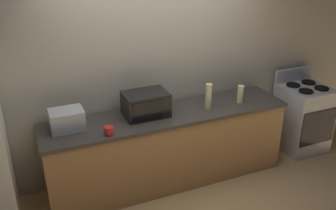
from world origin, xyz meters
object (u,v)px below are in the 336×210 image
at_px(stove_range, 302,117).
at_px(bottle_vinegar, 240,94).
at_px(microwave, 146,104).
at_px(mug_red, 109,131).
at_px(bottle_hand_soap, 209,96).
at_px(toaster_oven, 67,120).

bearing_deg(stove_range, bottle_vinegar, -177.03).
bearing_deg(microwave, mug_red, -150.69).
relative_size(stove_range, microwave, 2.25).
bearing_deg(bottle_hand_soap, microwave, 172.30).
xyz_separation_m(bottle_vinegar, bottle_hand_soap, (-0.43, 0.01, 0.04)).
xyz_separation_m(microwave, toaster_oven, (-0.85, 0.01, -0.03)).
distance_m(bottle_vinegar, bottle_hand_soap, 0.43).
xyz_separation_m(bottle_hand_soap, mug_red, (-1.22, -0.18, -0.10)).
relative_size(microwave, bottle_vinegar, 2.30).
xyz_separation_m(stove_range, bottle_vinegar, (-1.08, -0.06, 0.54)).
bearing_deg(toaster_oven, microwave, -0.82).
relative_size(toaster_oven, bottle_hand_soap, 1.16).
bearing_deg(microwave, bottle_vinegar, -5.13).
height_order(microwave, mug_red, microwave).
xyz_separation_m(toaster_oven, bottle_hand_soap, (1.58, -0.11, 0.04)).
distance_m(microwave, toaster_oven, 0.85).
bearing_deg(microwave, toaster_oven, 179.18).
xyz_separation_m(toaster_oven, mug_red, (0.36, -0.29, -0.06)).
bearing_deg(stove_range, microwave, 178.77).
bearing_deg(microwave, stove_range, -1.23).
bearing_deg(bottle_vinegar, bottle_hand_soap, 179.27).
xyz_separation_m(stove_range, toaster_oven, (-3.10, 0.06, 0.54)).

